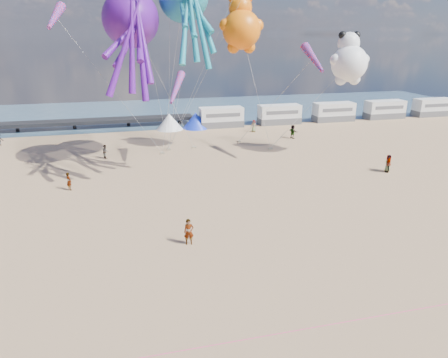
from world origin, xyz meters
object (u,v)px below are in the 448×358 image
at_px(kite_panda, 349,64).
at_px(kite_teddy_orange, 241,30).
at_px(beachgoer_6, 388,163).
at_px(sandbag_d, 239,141).
at_px(standing_person, 189,232).
at_px(tent_blue, 196,120).
at_px(windsock_left, 55,17).
at_px(windsock_mid, 313,58).
at_px(sandbag_e, 169,149).
at_px(motorhome_0, 221,117).
at_px(beachgoer_3, 389,164).
at_px(beachgoer_4, 293,132).
at_px(sandbag_c, 270,149).
at_px(tent_white, 169,122).
at_px(sandbag_a, 162,153).
at_px(windsock_right, 176,88).
at_px(motorhome_3, 385,109).
at_px(sandbag_b, 194,147).
at_px(motorhome_2, 334,112).
at_px(beachgoer_1, 105,151).
at_px(kite_octopus_purple, 131,19).
at_px(beachgoer_5, 69,181).
at_px(beachgoer_0, 254,126).
at_px(motorhome_1, 279,114).
at_px(motorhome_4, 432,107).

relative_size(kite_panda, kite_teddy_orange, 0.92).
relative_size(beachgoer_6, sandbag_d, 3.54).
xyz_separation_m(standing_person, kite_teddy_orange, (9.58, 21.30, 13.06)).
relative_size(tent_blue, beachgoer_6, 2.26).
bearing_deg(windsock_left, windsock_mid, -11.89).
bearing_deg(tent_blue, sandbag_e, -115.19).
relative_size(motorhome_0, beachgoer_3, 3.51).
relative_size(beachgoer_4, sandbag_c, 3.71).
bearing_deg(tent_white, motorhome_0, 0.00).
height_order(sandbag_a, windsock_right, windsock_right).
bearing_deg(beachgoer_3, beachgoer_6, -179.10).
bearing_deg(sandbag_e, motorhome_3, 16.81).
distance_m(sandbag_b, kite_teddy_orange, 15.08).
xyz_separation_m(motorhome_2, beachgoer_4, (-11.14, -9.42, -0.57)).
bearing_deg(sandbag_e, motorhome_2, 21.96).
bearing_deg(tent_white, tent_blue, 0.00).
bearing_deg(windsock_right, beachgoer_1, -179.32).
distance_m(kite_octopus_purple, windsock_right, 7.98).
distance_m(standing_person, kite_panda, 28.40).
height_order(sandbag_c, windsock_right, windsock_right).
relative_size(motorhome_0, windsock_right, 1.27).
distance_m(standing_person, sandbag_d, 27.77).
bearing_deg(beachgoer_6, beachgoer_1, -60.02).
distance_m(tent_white, beachgoer_5, 25.58).
height_order(beachgoer_1, kite_panda, kite_panda).
distance_m(beachgoer_1, beachgoer_3, 31.11).
distance_m(kite_panda, windsock_left, 31.90).
relative_size(sandbag_a, windsock_mid, 0.09).
height_order(beachgoer_1, sandbag_e, beachgoer_1).
bearing_deg(beachgoer_5, sandbag_a, -80.00).
relative_size(sandbag_e, kite_octopus_purple, 0.04).
xyz_separation_m(beachgoer_0, windsock_mid, (1.59, -14.74, 10.25)).
height_order(motorhome_1, beachgoer_4, motorhome_1).
height_order(kite_panda, kite_teddy_orange, kite_teddy_orange).
bearing_deg(windsock_right, sandbag_a, 137.73).
height_order(motorhome_4, kite_teddy_orange, kite_teddy_orange).
bearing_deg(motorhome_1, beachgoer_0, -141.76).
xyz_separation_m(sandbag_e, kite_octopus_purple, (-3.56, -5.42, 14.78)).
distance_m(standing_person, beachgoer_0, 34.05).
bearing_deg(kite_teddy_orange, windsock_left, 152.46).
distance_m(tent_white, kite_teddy_orange, 20.25).
bearing_deg(sandbag_d, beachgoer_1, -168.84).
height_order(motorhome_4, sandbag_c, motorhome_4).
xyz_separation_m(tent_white, kite_panda, (18.14, -18.41, 9.27)).
bearing_deg(beachgoer_3, beachgoer_5, -62.71).
distance_m(motorhome_1, beachgoer_1, 29.41).
bearing_deg(kite_octopus_purple, windsock_left, 164.25).
xyz_separation_m(tent_blue, kite_teddy_orange, (3.03, -14.05, 12.78)).
distance_m(motorhome_0, windsock_mid, 22.17).
relative_size(sandbag_c, kite_teddy_orange, 0.07).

